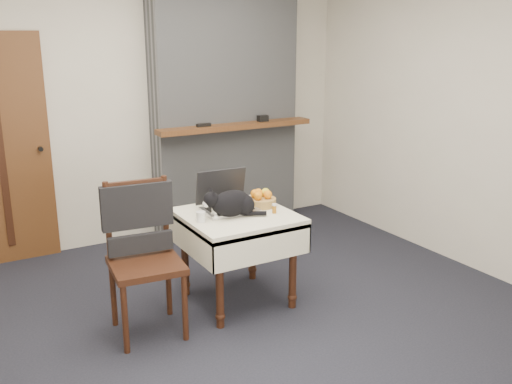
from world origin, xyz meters
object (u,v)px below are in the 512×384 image
cream_jar (201,217)px  side_table (237,228)px  pill_bottle (274,208)px  fruit_basket (261,200)px  laptop (226,200)px  cat (232,204)px  chair (141,236)px  door (0,152)px

cream_jar → side_table: bearing=7.2°
pill_bottle → fruit_basket: 0.21m
cream_jar → pill_bottle: (0.55, -0.09, 0.00)m
laptop → cat: size_ratio=0.93×
fruit_basket → chair: chair is taller
cat → fruit_basket: size_ratio=1.98×
side_table → fruit_basket: (0.25, 0.08, 0.16)m
fruit_basket → door: bearing=134.6°
cat → fruit_basket: bearing=28.7°
cat → cream_jar: cat is taller
chair → cream_jar: bearing=2.5°
laptop → cream_jar: laptop is taller
chair → fruit_basket: bearing=11.1°
cat → cream_jar: 0.26m
cream_jar → pill_bottle: bearing=-9.2°
laptop → cat: 0.18m
fruit_basket → chair: 1.00m
laptop → side_table: bearing=-78.4°
cat → laptop: bearing=86.4°
cream_jar → fruit_basket: 0.57m
door → cat: bearing=-53.2°
door → side_table: (1.37, -1.72, -0.41)m
side_table → chair: (-0.74, -0.01, 0.08)m
door → side_table: door is taller
door → fruit_basket: bearing=-45.4°
cat → side_table: bearing=42.0°
side_table → cream_jar: bearing=-172.8°
cat → pill_bottle: size_ratio=6.13×
pill_bottle → laptop: bearing=134.9°
cream_jar → laptop: bearing=31.2°
cream_jar → chair: chair is taller
side_table → cream_jar: 0.35m
door → cat: door is taller
pill_bottle → fruit_basket: bearing=87.7°
door → laptop: size_ratio=4.86×
pill_bottle → side_table: bearing=152.2°
cat → fruit_basket: (0.31, 0.11, -0.04)m
door → cream_jar: size_ratio=26.84×
laptop → pill_bottle: (0.26, -0.26, -0.04)m
cream_jar → chair: size_ratio=0.07×
fruit_basket → pill_bottle: bearing=-92.3°
laptop → cat: laptop is taller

